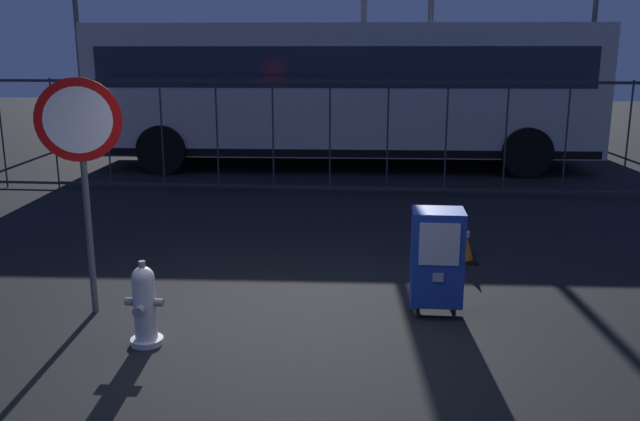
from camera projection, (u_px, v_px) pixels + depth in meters
name	position (u px, v px, depth m)	size (l,w,h in m)	color
ground_plane	(273.00, 343.00, 5.73)	(60.00, 60.00, 0.00)	black
fire_hydrant	(145.00, 305.00, 5.64)	(0.33, 0.32, 0.75)	silver
newspaper_box_primary	(437.00, 257.00, 6.26)	(0.48, 0.42, 1.02)	black
stop_sign	(81.00, 147.00, 6.05)	(0.71, 0.31, 2.23)	#4C4F54
traffic_cone	(462.00, 240.00, 7.96)	(0.36, 0.36, 0.53)	black
fence_barrier	(330.00, 136.00, 11.56)	(18.03, 0.04, 2.00)	#2D2D33
bus_near	(343.00, 87.00, 14.30)	(10.59, 3.12, 3.00)	beige
bus_far	(368.00, 79.00, 18.69)	(10.75, 3.93, 3.00)	#4C5156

